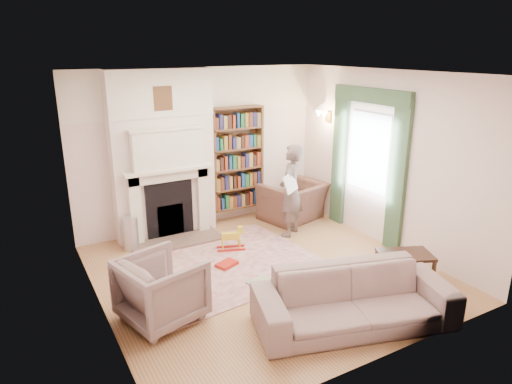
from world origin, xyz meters
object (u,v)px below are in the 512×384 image
sofa (354,299)px  coffee_table (404,269)px  armchair_left (161,289)px  bookcase (237,158)px  armchair_reading (293,201)px  man_reading (291,191)px  paraffin_heater (131,234)px  rocking_horse (231,239)px

sofa → coffee_table: bearing=34.5°
armchair_left → coffee_table: (3.16, -0.79, -0.17)m
armchair_left → coffee_table: size_ratio=1.25×
armchair_left → bookcase: bearing=-57.2°
bookcase → armchair_reading: (0.90, -0.53, -0.82)m
man_reading → coffee_table: 2.32m
paraffin_heater → armchair_reading: bearing=-2.2°
armchair_left → man_reading: (2.76, 1.42, 0.40)m
man_reading → paraffin_heater: bearing=-50.6°
man_reading → rocking_horse: (-1.19, -0.08, -0.60)m
man_reading → rocking_horse: bearing=-31.3°
bookcase → paraffin_heater: bearing=-169.1°
bookcase → rocking_horse: bookcase is taller
armchair_reading → rocking_horse: 1.78m
man_reading → paraffin_heater: 2.72m
bookcase → armchair_left: 3.53m
sofa → bookcase: bearing=100.2°
armchair_reading → armchair_left: size_ratio=1.24×
armchair_reading → rocking_horse: bearing=8.3°
armchair_left → sofa: 2.25m
coffee_table → rocking_horse: (-1.58, 2.14, -0.03)m
sofa → man_reading: (0.86, 2.63, 0.46)m
man_reading → coffee_table: man_reading is taller
rocking_horse → armchair_left: bearing=-119.3°
paraffin_heater → bookcase: bearing=10.9°
bookcase → sofa: bookcase is taller
armchair_reading → paraffin_heater: bearing=-16.4°
bookcase → man_reading: bookcase is taller
man_reading → rocking_horse: size_ratio=3.52×
coffee_table → armchair_reading: bearing=112.6°
armchair_left → coffee_table: 3.26m
paraffin_heater → rocking_horse: (1.39, -0.79, -0.08)m
paraffin_heater → man_reading: bearing=-15.6°
bookcase → armchair_left: bookcase is taller
bookcase → armchair_reading: size_ratio=1.71×
bookcase → coffee_table: bookcase is taller
bookcase → sofa: (-0.41, -3.75, -0.84)m
armchair_left → coffee_table: armchair_left is taller
armchair_reading → man_reading: size_ratio=0.68×
armchair_reading → bookcase: bearing=-44.6°
armchair_reading → paraffin_heater: (-3.02, 0.12, -0.08)m
coffee_table → paraffin_heater: paraffin_heater is taller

